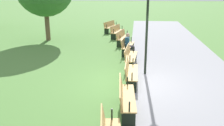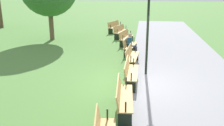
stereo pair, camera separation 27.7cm
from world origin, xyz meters
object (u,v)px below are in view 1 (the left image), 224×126
(bench_2, at_px, (122,37))
(bench_5, at_px, (130,71))
(bench_1, at_px, (117,31))
(bench_0, at_px, (111,26))
(bench_4, at_px, (130,56))
(person_seated, at_px, (129,43))
(lamp_post, at_px, (147,14))
(bench_6, at_px, (125,96))
(bench_3, at_px, (127,45))

(bench_2, bearing_deg, bench_5, 17.66)
(bench_1, bearing_deg, bench_2, 29.43)
(bench_0, xyz_separation_m, bench_4, (8.97, 1.86, 0.00))
(bench_5, bearing_deg, person_seated, -177.38)
(bench_2, relative_size, bench_5, 1.03)
(bench_1, distance_m, lamp_post, 8.42)
(person_seated, bearing_deg, bench_1, -159.63)
(bench_1, bearing_deg, person_seated, 28.23)
(bench_6, height_order, lamp_post, lamp_post)
(bench_6, bearing_deg, bench_5, 174.11)
(bench_3, bearing_deg, lamp_post, 23.11)
(bench_0, height_order, bench_1, same)
(bench_4, height_order, bench_5, same)
(bench_1, distance_m, bench_2, 2.30)
(bench_6, bearing_deg, bench_2, 179.98)
(bench_1, bearing_deg, bench_4, 25.51)
(bench_4, bearing_deg, bench_2, -168.24)
(bench_3, bearing_deg, bench_1, -160.39)
(bench_1, relative_size, lamp_post, 0.55)
(bench_1, relative_size, bench_3, 1.00)
(bench_2, distance_m, bench_5, 6.88)
(bench_1, height_order, bench_5, same)
(bench_0, relative_size, lamp_post, 0.54)
(bench_0, height_order, bench_5, same)
(bench_2, distance_m, bench_4, 4.59)
(bench_3, height_order, bench_6, same)
(bench_5, bearing_deg, bench_2, -174.13)
(bench_4, distance_m, bench_6, 4.59)
(person_seated, bearing_deg, bench_5, 10.49)
(bench_5, bearing_deg, lamp_post, 151.46)
(bench_1, relative_size, bench_6, 1.01)
(bench_0, xyz_separation_m, bench_2, (4.42, 1.24, 0.00))
(bench_3, bearing_deg, bench_4, 13.73)
(bench_6, distance_m, person_seated, 6.65)
(bench_1, relative_size, bench_2, 1.00)
(person_seated, relative_size, lamp_post, 0.33)
(bench_1, height_order, lamp_post, lamp_post)
(bench_1, distance_m, bench_6, 11.43)
(bench_2, bearing_deg, bench_1, -154.51)
(bench_4, height_order, person_seated, person_seated)
(bench_4, bearing_deg, bench_3, -170.20)
(bench_4, xyz_separation_m, person_seated, (-2.05, -0.12, 0.16))
(bench_3, distance_m, bench_6, 6.88)
(bench_1, relative_size, bench_5, 1.03)
(bench_3, bearing_deg, bench_2, -162.35)
(bench_5, bearing_deg, bench_4, -178.04)
(bench_0, bearing_deg, person_seated, 33.81)
(bench_5, distance_m, lamp_post, 2.48)
(bench_0, bearing_deg, bench_4, 31.40)
(bench_1, bearing_deg, bench_5, 23.55)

